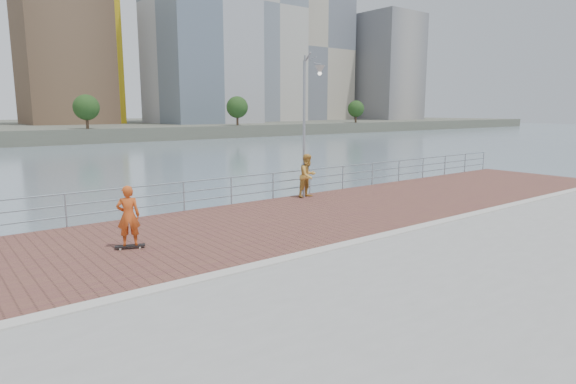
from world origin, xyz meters
TOP-DOWN VIEW (x-y plane):
  - water at (0.00, 0.00)m, footprint 400.00×400.00m
  - seawall at (0.00, -5.00)m, footprint 40.00×24.00m
  - brick_lane at (0.00, 3.60)m, footprint 40.00×6.80m
  - curb at (0.00, 0.00)m, footprint 40.00×0.40m
  - guardrail at (0.00, 7.00)m, footprint 39.06×0.06m
  - street_lamp at (4.36, 6.08)m, footprint 0.42×1.23m
  - skateboard at (-4.39, 3.35)m, footprint 0.81×0.46m
  - skateboarder at (-4.39, 3.35)m, footprint 0.70×0.58m
  - bystander at (4.47, 6.36)m, footprint 1.00×0.83m
  - skyline at (28.62, 104.21)m, footprint 233.00×41.00m

SIDE VIEW (x-z plane):
  - water at x=0.00m, z-range -2.00..-2.00m
  - seawall at x=0.00m, z-range -2.00..0.00m
  - brick_lane at x=0.00m, z-range 0.00..0.02m
  - curb at x=0.00m, z-range 0.00..0.06m
  - skateboard at x=-4.39m, z-range 0.05..0.14m
  - guardrail at x=0.00m, z-range 0.13..1.25m
  - skateboarder at x=-4.39m, z-range 0.10..1.76m
  - bystander at x=4.47m, z-range 0.02..1.88m
  - street_lamp at x=4.36m, z-range 1.22..7.00m
  - skyline at x=28.62m, z-range -7.77..54.46m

